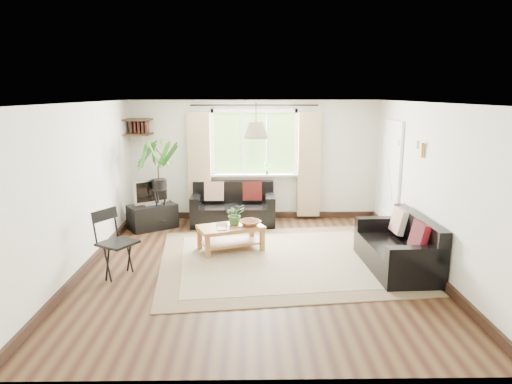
{
  "coord_description": "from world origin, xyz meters",
  "views": [
    {
      "loc": [
        -0.1,
        -6.41,
        2.53
      ],
      "look_at": [
        0.0,
        0.4,
        1.05
      ],
      "focal_mm": 32.0,
      "sensor_mm": 36.0,
      "label": 1
    }
  ],
  "objects_px": {
    "sofa_back": "(233,205)",
    "coffee_table": "(231,238)",
    "tv_stand": "(153,216)",
    "palm_stand": "(159,185)",
    "folding_chair": "(118,244)",
    "sofa_right": "(397,244)"
  },
  "relations": [
    {
      "from": "sofa_back",
      "to": "coffee_table",
      "type": "xyz_separation_m",
      "value": [
        0.01,
        -1.57,
        -0.17
      ]
    },
    {
      "from": "sofa_back",
      "to": "tv_stand",
      "type": "distance_m",
      "value": 1.56
    },
    {
      "from": "coffee_table",
      "to": "folding_chair",
      "type": "distance_m",
      "value": 1.88
    },
    {
      "from": "tv_stand",
      "to": "folding_chair",
      "type": "height_order",
      "value": "folding_chair"
    },
    {
      "from": "tv_stand",
      "to": "palm_stand",
      "type": "height_order",
      "value": "palm_stand"
    },
    {
      "from": "coffee_table",
      "to": "sofa_back",
      "type": "bearing_deg",
      "value": 90.51
    },
    {
      "from": "folding_chair",
      "to": "palm_stand",
      "type": "bearing_deg",
      "value": 27.52
    },
    {
      "from": "sofa_back",
      "to": "coffee_table",
      "type": "relative_size",
      "value": 1.58
    },
    {
      "from": "coffee_table",
      "to": "folding_chair",
      "type": "xyz_separation_m",
      "value": [
        -1.53,
        -1.06,
        0.26
      ]
    },
    {
      "from": "sofa_back",
      "to": "palm_stand",
      "type": "xyz_separation_m",
      "value": [
        -1.36,
        -0.35,
        0.47
      ]
    },
    {
      "from": "coffee_table",
      "to": "palm_stand",
      "type": "distance_m",
      "value": 1.95
    },
    {
      "from": "sofa_right",
      "to": "palm_stand",
      "type": "distance_m",
      "value": 4.37
    },
    {
      "from": "sofa_back",
      "to": "palm_stand",
      "type": "relative_size",
      "value": 0.95
    },
    {
      "from": "sofa_back",
      "to": "folding_chair",
      "type": "bearing_deg",
      "value": -120.43
    },
    {
      "from": "sofa_right",
      "to": "tv_stand",
      "type": "relative_size",
      "value": 1.86
    },
    {
      "from": "tv_stand",
      "to": "sofa_back",
      "type": "bearing_deg",
      "value": -23.42
    },
    {
      "from": "coffee_table",
      "to": "tv_stand",
      "type": "xyz_separation_m",
      "value": [
        -1.54,
        1.28,
        0.02
      ]
    },
    {
      "from": "sofa_back",
      "to": "sofa_right",
      "type": "relative_size",
      "value": 1.01
    },
    {
      "from": "coffee_table",
      "to": "folding_chair",
      "type": "relative_size",
      "value": 1.08
    },
    {
      "from": "folding_chair",
      "to": "sofa_back",
      "type": "bearing_deg",
      "value": 1.34
    },
    {
      "from": "sofa_right",
      "to": "folding_chair",
      "type": "distance_m",
      "value": 3.98
    },
    {
      "from": "palm_stand",
      "to": "folding_chair",
      "type": "height_order",
      "value": "palm_stand"
    }
  ]
}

